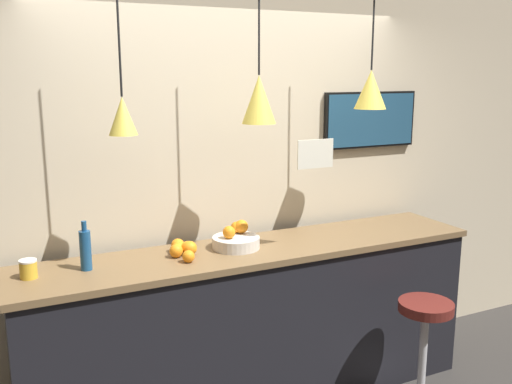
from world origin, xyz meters
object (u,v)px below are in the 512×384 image
Objects in this scene: fruit_bowl at (236,240)px; spread_jar at (28,269)px; juice_bottle at (85,249)px; bar_stool at (424,339)px; mounted_tv at (370,120)px.

spread_jar is (-1.20, -0.01, -0.00)m from fruit_bowl.
juice_bottle reaches higher than spread_jar.
juice_bottle is at bearing -179.46° from fruit_bowl.
mounted_tv is (0.23, 0.93, 1.27)m from bar_stool.
mounted_tv is at bearing 75.98° from bar_stool.
juice_bottle is 0.36× the size of mounted_tv.
fruit_bowl is at bearing 0.41° from spread_jar.
bar_stool is 1.31m from fruit_bowl.
fruit_bowl is 1.42m from mounted_tv.
juice_bottle is at bearing 161.83° from bar_stool.
mounted_tv reaches higher than spread_jar.
juice_bottle reaches higher than fruit_bowl.
juice_bottle is (-0.90, -0.01, 0.07)m from fruit_bowl.
mounted_tv is at bearing 7.37° from spread_jar.
spread_jar reaches higher than bar_stool.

